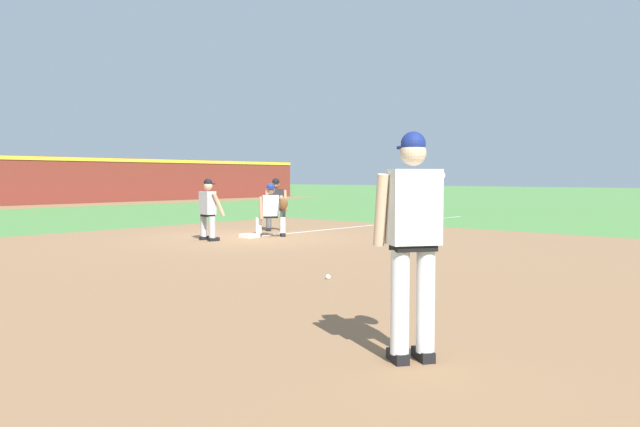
{
  "coord_description": "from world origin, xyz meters",
  "views": [
    {
      "loc": [
        -10.35,
        -11.38,
        1.5
      ],
      "look_at": [
        -4.3,
        -6.08,
        1.02
      ],
      "focal_mm": 35.0,
      "sensor_mm": 36.0,
      "label": 1
    }
  ],
  "objects_px": {
    "baseball": "(328,277)",
    "umpire": "(276,202)",
    "baserunner": "(208,207)",
    "first_base_bag": "(249,236)",
    "pitcher": "(413,232)",
    "first_baseman": "(272,208)"
  },
  "relations": [
    {
      "from": "pitcher",
      "to": "umpire",
      "type": "bearing_deg",
      "value": 50.4
    },
    {
      "from": "first_base_bag",
      "to": "umpire",
      "type": "xyz_separation_m",
      "value": [
        1.77,
        0.86,
        0.75
      ]
    },
    {
      "from": "first_baseman",
      "to": "baseball",
      "type": "bearing_deg",
      "value": -127.18
    },
    {
      "from": "first_base_bag",
      "to": "first_baseman",
      "type": "height_order",
      "value": "first_baseman"
    },
    {
      "from": "baseball",
      "to": "first_baseman",
      "type": "distance_m",
      "value": 6.6
    },
    {
      "from": "pitcher",
      "to": "baserunner",
      "type": "xyz_separation_m",
      "value": [
        4.97,
        8.84,
        -0.27
      ]
    },
    {
      "from": "baseball",
      "to": "pitcher",
      "type": "height_order",
      "value": "pitcher"
    },
    {
      "from": "first_baseman",
      "to": "umpire",
      "type": "relative_size",
      "value": 0.92
    },
    {
      "from": "baseball",
      "to": "baserunner",
      "type": "bearing_deg",
      "value": 67.56
    },
    {
      "from": "pitcher",
      "to": "baserunner",
      "type": "bearing_deg",
      "value": 60.63
    },
    {
      "from": "baseball",
      "to": "baserunner",
      "type": "distance_m",
      "value": 6.21
    },
    {
      "from": "baseball",
      "to": "first_base_bag",
      "type": "bearing_deg",
      "value": 57.77
    },
    {
      "from": "first_base_bag",
      "to": "baserunner",
      "type": "xyz_separation_m",
      "value": [
        -1.13,
        0.18,
        0.75
      ]
    },
    {
      "from": "first_base_bag",
      "to": "umpire",
      "type": "height_order",
      "value": "umpire"
    },
    {
      "from": "first_baseman",
      "to": "baserunner",
      "type": "bearing_deg",
      "value": 163.78
    },
    {
      "from": "first_base_bag",
      "to": "baserunner",
      "type": "bearing_deg",
      "value": 170.92
    },
    {
      "from": "first_base_bag",
      "to": "baseball",
      "type": "height_order",
      "value": "first_base_bag"
    },
    {
      "from": "baserunner",
      "to": "umpire",
      "type": "bearing_deg",
      "value": 13.22
    },
    {
      "from": "first_base_bag",
      "to": "baserunner",
      "type": "distance_m",
      "value": 1.36
    },
    {
      "from": "baseball",
      "to": "umpire",
      "type": "bearing_deg",
      "value": 50.53
    },
    {
      "from": "first_baseman",
      "to": "first_base_bag",
      "type": "bearing_deg",
      "value": 149.27
    },
    {
      "from": "first_baseman",
      "to": "baserunner",
      "type": "distance_m",
      "value": 1.68
    }
  ]
}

